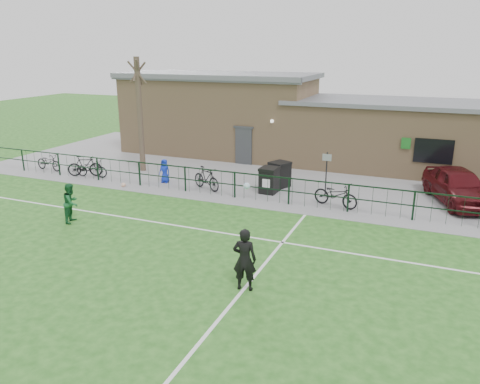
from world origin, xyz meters
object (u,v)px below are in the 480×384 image
at_px(bicycle_a, 49,162).
at_px(outfield_player, 71,203).
at_px(bare_tree, 140,116).
at_px(wheelie_bin_right, 280,175).
at_px(spectator_child, 165,171).
at_px(sign_post, 326,174).
at_px(car_maroon, 458,186).
at_px(ball_ground, 124,185).
at_px(wheelie_bin_left, 269,181).
at_px(bicycle_c, 92,168).
at_px(bicycle_e, 336,195).
at_px(bicycle_d, 206,178).
at_px(bicycle_b, 85,166).

distance_m(bicycle_a, outfield_player, 8.83).
distance_m(bare_tree, wheelie_bin_right, 8.19).
bearing_deg(spectator_child, outfield_player, -96.88).
bearing_deg(sign_post, car_maroon, 11.41).
bearing_deg(ball_ground, wheelie_bin_right, 22.35).
relative_size(wheelie_bin_left, bicycle_c, 0.64).
height_order(car_maroon, bicycle_e, car_maroon).
xyz_separation_m(car_maroon, bicycle_c, (-17.30, -2.60, -0.31)).
relative_size(bare_tree, spectator_child, 5.11).
bearing_deg(wheelie_bin_right, sign_post, 11.89).
xyz_separation_m(bare_tree, wheelie_bin_left, (7.68, -1.23, -2.43)).
bearing_deg(bicycle_c, bicycle_d, -96.11).
height_order(bicycle_d, spectator_child, spectator_child).
bearing_deg(bicycle_a, car_maroon, -77.31).
height_order(bare_tree, car_maroon, bare_tree).
distance_m(sign_post, bicycle_c, 11.95).
relative_size(spectator_child, ball_ground, 5.51).
bearing_deg(sign_post, bare_tree, 176.40).
bearing_deg(outfield_player, wheelie_bin_left, -57.17).
relative_size(bare_tree, bicycle_b, 3.33).
relative_size(bicycle_c, spectator_child, 1.47).
bearing_deg(outfield_player, bicycle_a, 34.01).
bearing_deg(bicycle_e, wheelie_bin_left, 91.25).
bearing_deg(bicycle_e, ball_ground, 110.65).
xyz_separation_m(bicycle_b, spectator_child, (4.43, 0.56, 0.05)).
bearing_deg(bicycle_e, bicycle_c, 105.66).
bearing_deg(bicycle_d, wheelie_bin_left, -52.12).
distance_m(bicycle_e, spectator_child, 8.57).
relative_size(wheelie_bin_left, bicycle_a, 0.63).
distance_m(sign_post, bicycle_d, 5.53).
height_order(wheelie_bin_right, outfield_player, outfield_player).
distance_m(sign_post, bicycle_e, 1.64).
bearing_deg(bare_tree, bicycle_d, -21.49).
xyz_separation_m(bicycle_a, outfield_player, (6.70, -5.75, 0.28)).
bearing_deg(wheelie_bin_left, outfield_player, -129.28).
distance_m(wheelie_bin_right, bicycle_e, 3.60).
relative_size(bare_tree, sign_post, 3.00).
relative_size(bicycle_d, outfield_player, 1.18).
bearing_deg(car_maroon, bicycle_c, 167.29).
xyz_separation_m(sign_post, bicycle_b, (-12.26, -1.51, -0.46)).
bearing_deg(wheelie_bin_left, bicycle_d, -164.53).
distance_m(bicycle_c, bicycle_e, 12.58).
bearing_deg(wheelie_bin_left, spectator_child, -173.57).
bearing_deg(bicycle_a, outfield_player, -124.58).
relative_size(bare_tree, car_maroon, 1.34).
distance_m(wheelie_bin_right, spectator_child, 5.68).
xyz_separation_m(wheelie_bin_right, bicycle_d, (-3.04, -1.75, -0.03)).
relative_size(sign_post, bicycle_c, 1.16).
bearing_deg(bicycle_b, bare_tree, -69.10).
distance_m(spectator_child, ball_ground, 2.09).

